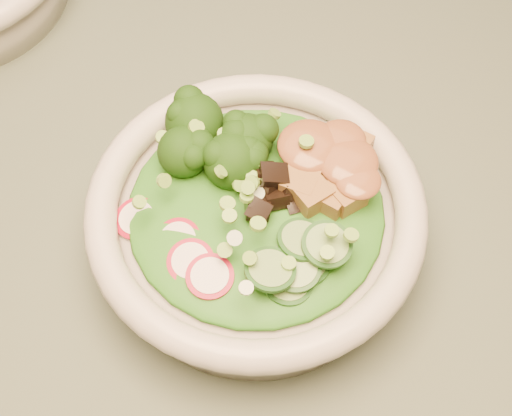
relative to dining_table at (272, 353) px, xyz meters
The scene contains 10 objects.
dining_table is the anchor object (origin of this frame).
salad_bowl 0.16m from the dining_table, 144.47° to the left, with size 0.23×0.23×0.06m.
lettuce_bed 0.17m from the dining_table, 144.47° to the left, with size 0.18×0.18×0.02m, color #236214.
broccoli_florets 0.21m from the dining_table, 154.71° to the left, with size 0.07×0.06×0.04m, color black, non-canonical shape.
radish_slices 0.18m from the dining_table, 151.91° to the right, with size 0.10×0.03×0.02m, color maroon, non-canonical shape.
cucumber_slices 0.18m from the dining_table, 25.96° to the left, with size 0.06×0.06×0.03m, color #84A55C, non-canonical shape.
mushroom_heap 0.19m from the dining_table, 132.86° to the left, with size 0.06×0.06×0.03m, color black, non-canonical shape.
tofu_cubes 0.19m from the dining_table, 103.38° to the left, with size 0.08×0.05×0.03m, color olive, non-canonical shape.
peanut_sauce 0.20m from the dining_table, 103.38° to the left, with size 0.06×0.05×0.01m, color brown.
scallion_garnish 0.19m from the dining_table, 144.47° to the left, with size 0.17×0.17×0.02m, color #75AA3C, non-canonical shape.
Camera 1 is at (0.12, -0.17, 1.22)m, focal length 50.00 mm.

